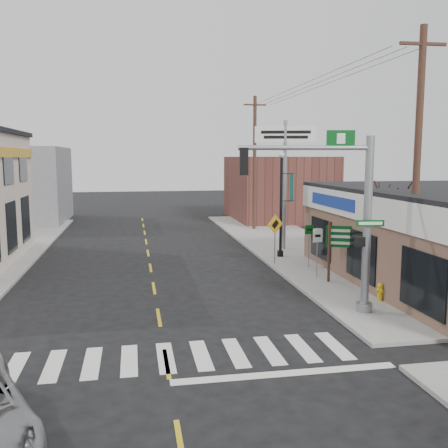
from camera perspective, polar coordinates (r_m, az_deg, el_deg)
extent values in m
plane|color=black|center=(14.14, -6.57, -15.55)|extent=(140.00, 140.00, 0.00)
cube|color=gray|center=(28.30, 10.09, -3.67)|extent=(6.00, 38.00, 0.13)
cube|color=gold|center=(21.71, -8.02, -7.25)|extent=(0.12, 56.00, 0.01)
cube|color=silver|center=(14.50, -6.69, -14.92)|extent=(11.00, 2.20, 0.01)
cube|color=brown|center=(44.92, 6.19, 4.08)|extent=(8.00, 10.00, 5.60)
cube|color=gray|center=(46.18, -23.21, 4.10)|extent=(9.00, 10.00, 6.40)
cylinder|color=gray|center=(18.02, 16.05, -0.15)|extent=(0.29, 0.29, 6.16)
cylinder|color=gray|center=(16.98, 9.47, 8.62)|extent=(4.51, 0.16, 0.16)
cube|color=black|center=(16.39, 2.60, 7.13)|extent=(0.29, 0.23, 0.92)
cube|color=#064514|center=(17.81, 16.37, 0.09)|extent=(0.97, 0.04, 0.23)
cube|color=#064514|center=(17.44, 13.35, 9.50)|extent=(0.97, 0.05, 0.56)
cube|color=black|center=(17.95, 15.34, -1.97)|extent=(0.33, 0.27, 0.33)
cube|color=#4C2F23|center=(22.27, 11.92, -3.13)|extent=(0.09, 0.09, 2.65)
cube|color=#4C2F23|center=(22.76, 14.80, -2.99)|extent=(0.09, 0.09, 2.65)
cube|color=#0E4F2E|center=(22.34, 13.49, -1.42)|extent=(1.52, 0.05, 0.95)
cylinder|color=gold|center=(20.12, 17.40, -7.56)|extent=(0.19, 0.19, 0.54)
sphere|color=gold|center=(20.04, 17.44, -6.73)|extent=(0.21, 0.21, 0.21)
cylinder|color=gray|center=(25.62, 5.83, -1.97)|extent=(0.06, 0.06, 2.33)
cube|color=orange|center=(25.46, 5.88, -0.02)|extent=(0.99, 0.03, 0.99)
cylinder|color=black|center=(27.34, 6.53, 1.96)|extent=(0.15, 0.15, 5.49)
sphere|color=silver|center=(27.21, 6.62, 7.84)|extent=(0.30, 0.30, 0.30)
cube|color=#13564D|center=(27.43, 7.73, 4.18)|extent=(0.02, 0.58, 1.48)
cylinder|color=gray|center=(29.61, 6.93, 4.38)|extent=(0.22, 0.22, 7.54)
cube|color=white|center=(29.60, 7.03, 10.12)|extent=(3.55, 0.18, 0.94)
cylinder|color=black|center=(23.11, 18.52, -2.00)|extent=(0.21, 0.21, 3.43)
ellipsoid|color=#193B17|center=(19.02, 24.11, -8.27)|extent=(1.14, 1.14, 0.86)
ellipsoid|color=black|center=(22.16, 16.47, -5.84)|extent=(1.02, 1.02, 0.76)
cylinder|color=#4D3F24|center=(19.74, 21.17, 6.02)|extent=(0.26, 0.26, 10.09)
cube|color=#4D3F24|center=(20.14, 21.80, 18.58)|extent=(1.75, 0.11, 0.11)
cylinder|color=#48331E|center=(37.83, 3.51, 6.93)|extent=(0.26, 0.26, 9.93)
cube|color=#48331E|center=(38.03, 3.56, 13.44)|extent=(1.73, 0.11, 0.11)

